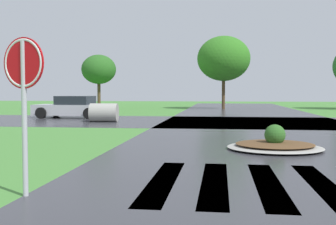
# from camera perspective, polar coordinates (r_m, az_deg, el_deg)

# --- Properties ---
(asphalt_roadway) EXTENTS (9.26, 80.00, 0.01)m
(asphalt_roadway) POSITION_cam_1_polar(r_m,az_deg,el_deg) (12.77, 14.99, -4.17)
(asphalt_roadway) COLOR #35353A
(asphalt_roadway) RESTS_ON ground
(asphalt_cross_road) EXTENTS (90.00, 8.34, 0.01)m
(asphalt_cross_road) POSITION_cam_1_polar(r_m,az_deg,el_deg) (21.24, 11.92, -1.30)
(asphalt_cross_road) COLOR #35353A
(asphalt_cross_road) RESTS_ON ground
(crosswalk_stripes) EXTENTS (5.85, 3.58, 0.01)m
(crosswalk_stripes) POSITION_cam_1_polar(r_m,az_deg,el_deg) (7.42, 20.72, -9.40)
(crosswalk_stripes) COLOR white
(crosswalk_stripes) RESTS_ON ground
(stop_sign) EXTENTS (0.73, 0.26, 2.37)m
(stop_sign) POSITION_cam_1_polar(r_m,az_deg,el_deg) (6.43, -19.43, 4.43)
(stop_sign) COLOR #B2B5BA
(stop_sign) RESTS_ON ground
(median_island) EXTENTS (2.55, 2.40, 0.68)m
(median_island) POSITION_cam_1_polar(r_m,az_deg,el_deg) (11.41, 14.63, -4.35)
(median_island) COLOR #9E9B93
(median_island) RESTS_ON ground
(car_dark_suv) EXTENTS (4.39, 2.30, 1.29)m
(car_dark_suv) POSITION_cam_1_polar(r_m,az_deg,el_deg) (24.68, -13.14, 0.66)
(car_dark_suv) COLOR #B7B7BF
(car_dark_suv) RESTS_ON ground
(drainage_pipe_stack) EXTENTS (1.45, 1.03, 0.95)m
(drainage_pipe_stack) POSITION_cam_1_polar(r_m,az_deg,el_deg) (21.23, -8.90, -0.01)
(drainage_pipe_stack) COLOR #9E9B93
(drainage_pipe_stack) RESTS_ON ground
(background_treeline) EXTENTS (38.82, 5.59, 6.34)m
(background_treeline) POSITION_cam_1_polar(r_m,az_deg,el_deg) (36.95, 18.51, 6.40)
(background_treeline) COLOR #4C3823
(background_treeline) RESTS_ON ground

